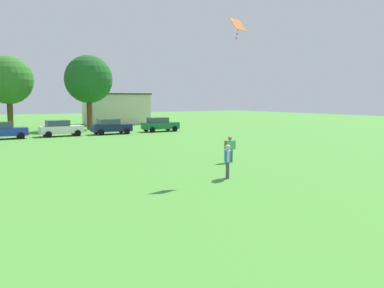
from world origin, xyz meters
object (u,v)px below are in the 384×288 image
object	(u,v)px
adult_bystander	(228,158)
tree_far_right	(89,79)
parked_car_white_2	(60,128)
tree_right	(9,80)
kite	(238,26)
parked_car_navy_3	(111,126)
bystander_near_trees	(230,147)
parked_car_blue_1	(2,130)
parked_car_green_4	(160,124)

from	to	relation	value
adult_bystander	tree_far_right	distance (m)	35.38
parked_car_white_2	tree_right	world-z (taller)	tree_right
kite	tree_right	world-z (taller)	tree_right
parked_car_white_2	parked_car_navy_3	world-z (taller)	same
bystander_near_trees	kite	xyz separation A→B (m)	(-1.54, -2.71, 6.64)
parked_car_navy_3	parked_car_blue_1	bearing A→B (deg)	179.96
bystander_near_trees	parked_car_white_2	bearing A→B (deg)	-67.91
tree_far_right	parked_car_blue_1	bearing A→B (deg)	-143.70
parked_car_white_2	tree_far_right	size ratio (longest dim) A/B	0.46
parked_car_white_2	tree_far_right	bearing A→B (deg)	55.26
bystander_near_trees	parked_car_blue_1	distance (m)	25.11
parked_car_white_2	tree_right	size ratio (longest dim) A/B	0.48
parked_car_blue_1	parked_car_white_2	bearing A→B (deg)	2.51
bystander_near_trees	parked_car_white_2	distance (m)	23.58
parked_car_green_4	parked_car_blue_1	bearing A→B (deg)	-178.35
parked_car_white_2	parked_car_navy_3	distance (m)	5.36
parked_car_green_4	parked_car_navy_3	bearing A→B (deg)	-175.43
adult_bystander	bystander_near_trees	bearing A→B (deg)	173.01
parked_car_blue_1	tree_right	distance (m)	12.11
kite	parked_car_navy_3	xyz separation A→B (m)	(1.91, 25.51, -6.73)
adult_bystander	parked_car_green_4	bearing A→B (deg)	-169.23
kite	parked_car_blue_1	size ratio (longest dim) A/B	0.25
bystander_near_trees	kite	distance (m)	7.33
parked_car_green_4	tree_right	xyz separation A→B (m)	(-15.18, 10.24, 5.24)
parked_car_blue_1	parked_car_navy_3	distance (m)	10.87
tree_right	parked_car_navy_3	bearing A→B (deg)	-50.28
parked_car_blue_1	parked_car_green_4	distance (m)	17.13
parked_car_navy_3	tree_right	bearing A→B (deg)	129.72
kite	tree_far_right	bearing A→B (deg)	86.69
tree_right	tree_far_right	distance (m)	9.36
parked_car_white_2	parked_car_navy_3	xyz separation A→B (m)	(5.35, -0.25, 0.00)
adult_bystander	parked_car_green_4	xyz separation A→B (m)	(9.65, 27.29, -0.12)
adult_bystander	bystander_near_trees	xyz separation A→B (m)	(3.03, 3.99, -0.03)
parked_car_blue_1	bystander_near_trees	bearing A→B (deg)	-65.27
tree_far_right	adult_bystander	bearing A→B (deg)	-95.62
kite	tree_right	bearing A→B (deg)	100.96
adult_bystander	parked_car_navy_3	size ratio (longest dim) A/B	0.38
parked_car_navy_3	tree_right	xyz separation A→B (m)	(-8.93, 10.74, 5.24)
parked_car_blue_1	parked_car_white_2	world-z (taller)	same
tree_right	tree_far_right	world-z (taller)	tree_far_right
bystander_near_trees	parked_car_blue_1	world-z (taller)	parked_car_blue_1
bystander_near_trees	parked_car_green_4	xyz separation A→B (m)	(6.62, 23.30, -0.09)
bystander_near_trees	parked_car_green_4	distance (m)	24.22
adult_bystander	tree_far_right	xyz separation A→B (m)	(3.43, 34.80, 5.33)
tree_right	parked_car_green_4	bearing A→B (deg)	-34.01
kite	parked_car_blue_1	distance (m)	27.87
tree_far_right	parked_car_navy_3	bearing A→B (deg)	-90.21
parked_car_white_2	parked_car_blue_1	bearing A→B (deg)	-177.49
bystander_near_trees	parked_car_blue_1	size ratio (longest dim) A/B	0.37
kite	parked_car_blue_1	xyz separation A→B (m)	(-8.96, 25.51, -6.73)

